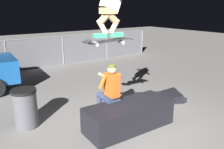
{
  "coord_description": "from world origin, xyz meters",
  "views": [
    {
      "loc": [
        -2.92,
        -3.54,
        2.52
      ],
      "look_at": [
        -0.24,
        0.29,
        1.16
      ],
      "focal_mm": 37.03,
      "sensor_mm": 36.0,
      "label": 1
    }
  ],
  "objects_px": {
    "ledge_box_main": "(129,116)",
    "kicker_ramp": "(160,98)",
    "person_sitting_on_ledge": "(109,89)",
    "skateboard": "(108,41)",
    "trash_bin": "(25,108)",
    "skater_airborne": "(111,4)"
  },
  "relations": [
    {
      "from": "person_sitting_on_ledge",
      "to": "skateboard",
      "type": "bearing_deg",
      "value": -127.02
    },
    {
      "from": "ledge_box_main",
      "to": "kicker_ramp",
      "type": "xyz_separation_m",
      "value": [
        1.7,
        0.71,
        -0.23
      ]
    },
    {
      "from": "trash_bin",
      "to": "skater_airborne",
      "type": "bearing_deg",
      "value": -35.83
    },
    {
      "from": "person_sitting_on_ledge",
      "to": "skateboard",
      "type": "relative_size",
      "value": 1.34
    },
    {
      "from": "person_sitting_on_ledge",
      "to": "kicker_ramp",
      "type": "xyz_separation_m",
      "value": [
        1.9,
        0.26,
        -0.74
      ]
    },
    {
      "from": "skateboard",
      "to": "ledge_box_main",
      "type": "bearing_deg",
      "value": -35.53
    },
    {
      "from": "skateboard",
      "to": "kicker_ramp",
      "type": "bearing_deg",
      "value": 12.69
    },
    {
      "from": "person_sitting_on_ledge",
      "to": "ledge_box_main",
      "type": "bearing_deg",
      "value": -66.04
    },
    {
      "from": "ledge_box_main",
      "to": "skater_airborne",
      "type": "bearing_deg",
      "value": 140.59
    },
    {
      "from": "ledge_box_main",
      "to": "skateboard",
      "type": "relative_size",
      "value": 1.86
    },
    {
      "from": "ledge_box_main",
      "to": "skater_airborne",
      "type": "height_order",
      "value": "skater_airborne"
    },
    {
      "from": "skateboard",
      "to": "skater_airborne",
      "type": "xyz_separation_m",
      "value": [
        0.06,
        -0.01,
        0.69
      ]
    },
    {
      "from": "kicker_ramp",
      "to": "skateboard",
      "type": "bearing_deg",
      "value": -167.31
    },
    {
      "from": "ledge_box_main",
      "to": "person_sitting_on_ledge",
      "type": "relative_size",
      "value": 1.39
    },
    {
      "from": "skater_airborne",
      "to": "kicker_ramp",
      "type": "xyz_separation_m",
      "value": [
        2.0,
        0.47,
        -2.52
      ]
    },
    {
      "from": "kicker_ramp",
      "to": "person_sitting_on_ledge",
      "type": "bearing_deg",
      "value": -172.16
    },
    {
      "from": "skateboard",
      "to": "skater_airborne",
      "type": "relative_size",
      "value": 0.93
    },
    {
      "from": "ledge_box_main",
      "to": "person_sitting_on_ledge",
      "type": "height_order",
      "value": "person_sitting_on_ledge"
    },
    {
      "from": "skater_airborne",
      "to": "kicker_ramp",
      "type": "relative_size",
      "value": 0.82
    },
    {
      "from": "skateboard",
      "to": "trash_bin",
      "type": "bearing_deg",
      "value": 143.34
    },
    {
      "from": "skater_airborne",
      "to": "person_sitting_on_ledge",
      "type": "bearing_deg",
      "value": 65.48
    },
    {
      "from": "trash_bin",
      "to": "ledge_box_main",
      "type": "bearing_deg",
      "value": -36.44
    }
  ]
}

